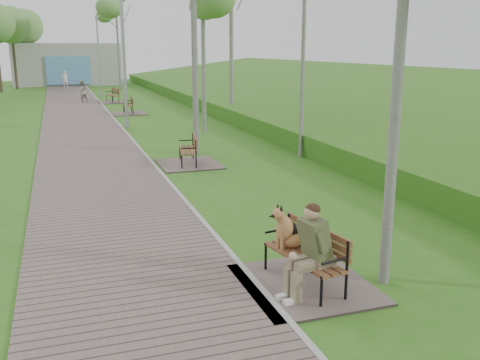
% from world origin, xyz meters
% --- Properties ---
extents(ground, '(120.00, 120.00, 0.00)m').
position_xyz_m(ground, '(0.00, 0.00, 0.00)').
color(ground, '#2C6C18').
rests_on(ground, ground).
extents(walkway, '(3.50, 67.00, 0.04)m').
position_xyz_m(walkway, '(-1.75, 21.50, 0.02)').
color(walkway, '#695855').
rests_on(walkway, ground).
extents(kerb, '(0.10, 67.00, 0.05)m').
position_xyz_m(kerb, '(0.00, 21.50, 0.03)').
color(kerb, '#999993').
rests_on(kerb, ground).
extents(embankment, '(14.00, 70.00, 1.60)m').
position_xyz_m(embankment, '(12.00, 20.00, 0.00)').
color(embankment, '#467326').
rests_on(embankment, ground).
extents(building_north, '(10.00, 5.20, 4.00)m').
position_xyz_m(building_north, '(-1.50, 50.97, 1.99)').
color(building_north, '#9E9E99').
rests_on(building_north, ground).
extents(bench_main, '(1.90, 2.11, 1.66)m').
position_xyz_m(bench_main, '(0.61, 1.42, 0.47)').
color(bench_main, '#695855').
rests_on(bench_main, ground).
extents(bench_second, '(1.85, 2.06, 1.14)m').
position_xyz_m(bench_second, '(1.04, 10.65, 0.21)').
color(bench_second, '#695855').
rests_on(bench_second, ground).
extents(bench_third, '(1.88, 2.09, 1.15)m').
position_xyz_m(bench_third, '(1.00, 24.75, 0.21)').
color(bench_third, '#695855').
rests_on(bench_third, ground).
extents(bench_far, '(1.92, 2.14, 1.18)m').
position_xyz_m(bench_far, '(0.82, 31.51, 0.22)').
color(bench_far, '#695855').
rests_on(bench_far, ground).
extents(lamp_post_second, '(0.23, 0.23, 5.85)m').
position_xyz_m(lamp_post_second, '(0.24, 19.33, 2.73)').
color(lamp_post_second, '#9EA1A6').
rests_on(lamp_post_second, ground).
extents(lamp_post_third, '(0.23, 0.23, 5.84)m').
position_xyz_m(lamp_post_third, '(0.45, 36.15, 2.73)').
color(lamp_post_third, '#9EA1A6').
rests_on(lamp_post_third, ground).
extents(pedestrian_near, '(0.64, 0.50, 1.56)m').
position_xyz_m(pedestrian_near, '(-1.90, 46.04, 0.78)').
color(pedestrian_near, silver).
rests_on(pedestrian_near, ground).
extents(pedestrian_far, '(0.88, 0.80, 1.48)m').
position_xyz_m(pedestrian_far, '(-1.10, 32.00, 0.74)').
color(pedestrian_far, gray).
rests_on(pedestrian_far, ground).
extents(birch_distant_a, '(2.90, 2.90, 9.06)m').
position_xyz_m(birch_distant_a, '(2.58, 42.42, 7.11)').
color(birch_distant_a, silver).
rests_on(birch_distant_a, ground).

